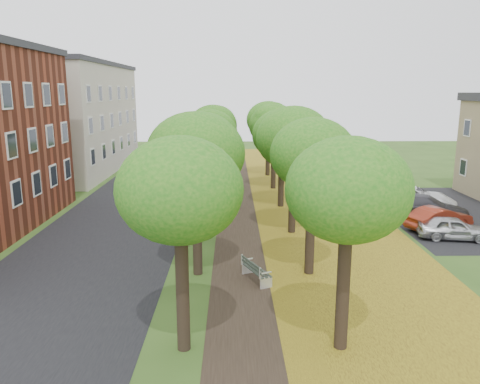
{
  "coord_description": "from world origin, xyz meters",
  "views": [
    {
      "loc": [
        -0.71,
        -13.0,
        7.73
      ],
      "look_at": [
        -0.3,
        11.09,
        2.5
      ],
      "focal_mm": 35.0,
      "sensor_mm": 36.0,
      "label": 1
    }
  ],
  "objects_px": {
    "car_red": "(439,218)",
    "car_white": "(412,197)",
    "car_grey": "(424,207)",
    "car_silver": "(453,228)",
    "bench": "(255,270)"
  },
  "relations": [
    {
      "from": "car_silver",
      "to": "car_red",
      "type": "xyz_separation_m",
      "value": [
        0.0,
        1.75,
        0.04
      ]
    },
    {
      "from": "bench",
      "to": "car_grey",
      "type": "distance_m",
      "value": 14.23
    },
    {
      "from": "car_red",
      "to": "car_grey",
      "type": "bearing_deg",
      "value": -22.85
    },
    {
      "from": "bench",
      "to": "car_white",
      "type": "xyz_separation_m",
      "value": [
        11.05,
        11.97,
        0.31
      ]
    },
    {
      "from": "car_red",
      "to": "car_white",
      "type": "relative_size",
      "value": 0.71
    },
    {
      "from": "car_silver",
      "to": "car_white",
      "type": "bearing_deg",
      "value": 7.46
    },
    {
      "from": "bench",
      "to": "car_silver",
      "type": "bearing_deg",
      "value": -86.93
    },
    {
      "from": "car_white",
      "to": "car_red",
      "type": "bearing_deg",
      "value": -162.73
    },
    {
      "from": "car_silver",
      "to": "car_red",
      "type": "relative_size",
      "value": 0.91
    },
    {
      "from": "car_grey",
      "to": "car_white",
      "type": "relative_size",
      "value": 0.95
    },
    {
      "from": "car_silver",
      "to": "car_white",
      "type": "height_order",
      "value": "car_white"
    },
    {
      "from": "car_red",
      "to": "car_white",
      "type": "height_order",
      "value": "car_white"
    },
    {
      "from": "car_silver",
      "to": "car_grey",
      "type": "relative_size",
      "value": 0.69
    },
    {
      "from": "car_grey",
      "to": "car_white",
      "type": "height_order",
      "value": "car_white"
    },
    {
      "from": "car_grey",
      "to": "car_red",
      "type": "bearing_deg",
      "value": -157.26
    }
  ]
}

